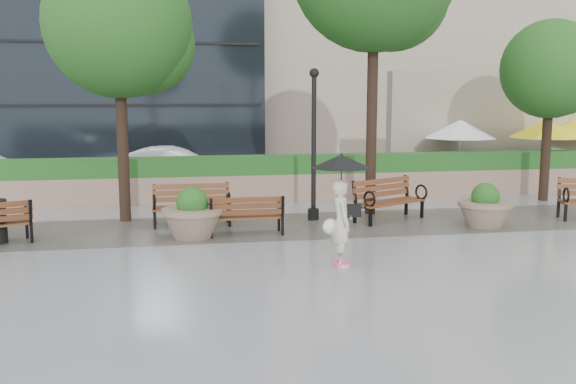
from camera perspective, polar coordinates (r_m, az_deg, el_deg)
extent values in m
plane|color=gray|center=(12.91, 4.18, -5.65)|extent=(100.00, 100.00, 0.00)
cube|color=#383330|center=(15.76, 1.50, -2.97)|extent=(28.00, 3.20, 0.01)
cube|color=#8F6C5C|center=(19.57, -0.84, 0.50)|extent=(24.00, 0.80, 0.80)
cube|color=#1B4C19|center=(19.48, -0.84, 2.46)|extent=(24.00, 0.75, 0.55)
cube|color=tan|center=(25.48, 19.68, 5.52)|extent=(10.00, 0.60, 4.00)
cube|color=#1B4C19|center=(23.47, 21.07, 1.41)|extent=(8.00, 0.50, 0.90)
cube|color=black|center=(23.54, -2.40, 0.91)|extent=(40.00, 7.00, 0.00)
torus|color=black|center=(15.30, -22.25, -1.67)|extent=(0.19, 0.36, 0.37)
cube|color=brown|center=(15.75, -8.54, -1.38)|extent=(1.89, 0.59, 0.05)
cube|color=brown|center=(15.99, -8.61, -0.05)|extent=(1.89, 0.15, 0.44)
cube|color=black|center=(15.82, -8.53, -2.15)|extent=(1.90, 0.69, 0.48)
torus|color=black|center=(15.53, -11.82, -0.91)|extent=(0.06, 0.39, 0.39)
torus|color=black|center=(15.59, -5.25, -0.72)|extent=(0.06, 0.39, 0.39)
cube|color=brown|center=(14.68, -3.78, -2.22)|extent=(1.71, 0.54, 0.05)
cube|color=brown|center=(14.37, -3.65, -1.27)|extent=(1.71, 0.14, 0.40)
cube|color=black|center=(14.69, -3.75, -3.00)|extent=(1.72, 0.63, 0.44)
torus|color=black|center=(14.93, -0.80, -1.35)|extent=(0.05, 0.35, 0.35)
torus|color=black|center=(14.74, -6.98, -1.55)|extent=(0.05, 0.35, 0.35)
cube|color=brown|center=(16.44, 9.08, -0.90)|extent=(2.03, 1.43, 0.05)
cube|color=brown|center=(16.60, 8.34, 0.40)|extent=(1.82, 1.02, 0.46)
cube|color=black|center=(16.50, 8.98, -1.67)|extent=(2.08, 1.52, 0.50)
torus|color=black|center=(15.62, 7.25, -0.63)|extent=(0.23, 0.39, 0.41)
torus|color=black|center=(16.96, 11.76, -0.01)|extent=(0.23, 0.39, 0.41)
torus|color=black|center=(17.59, 23.48, -0.26)|extent=(0.15, 0.40, 0.40)
cylinder|color=#7F6B56|center=(14.47, -8.49, -1.67)|extent=(1.38, 1.38, 0.11)
sphere|color=#1D4112|center=(14.44, -8.51, -0.93)|extent=(0.71, 0.71, 0.71)
cylinder|color=#7F6B56|center=(16.18, 17.11, -1.00)|extent=(1.29, 1.29, 0.10)
sphere|color=#1D4112|center=(16.15, 17.14, -0.38)|extent=(0.67, 0.67, 0.67)
cylinder|color=black|center=(16.16, 2.30, 3.85)|extent=(0.12, 0.12, 3.66)
cylinder|color=black|center=(16.39, 2.26, -2.00)|extent=(0.28, 0.28, 0.30)
sphere|color=black|center=(16.11, 2.34, 10.52)|extent=(0.24, 0.24, 0.24)
cylinder|color=black|center=(16.53, -14.52, 5.24)|extent=(0.28, 0.28, 4.55)
sphere|color=#1D4112|center=(16.59, -14.88, 14.24)|extent=(3.59, 3.59, 3.59)
sphere|color=#1D4112|center=(16.81, -12.64, 12.69)|extent=(2.51, 2.51, 2.51)
cylinder|color=black|center=(17.14, 7.48, 7.93)|extent=(0.28, 0.28, 5.96)
cylinder|color=black|center=(20.77, 21.99, 4.31)|extent=(0.28, 0.28, 3.66)
sphere|color=#1D4112|center=(20.73, 22.32, 10.08)|extent=(2.91, 2.91, 2.91)
sphere|color=#1D4112|center=(21.30, 23.21, 8.99)|extent=(2.03, 2.03, 2.03)
cylinder|color=black|center=(22.98, 14.88, 0.55)|extent=(0.40, 0.40, 0.10)
cylinder|color=#99999E|center=(22.86, 14.98, 3.16)|extent=(0.06, 0.06, 2.20)
cone|color=white|center=(22.79, 15.07, 5.41)|extent=(2.50, 2.50, 0.60)
cylinder|color=black|center=(24.09, 21.68, 0.59)|extent=(0.40, 0.40, 0.10)
cylinder|color=#99999E|center=(23.98, 21.82, 3.08)|extent=(0.06, 0.06, 2.20)
cone|color=yellow|center=(23.92, 21.94, 5.22)|extent=(2.50, 2.50, 0.60)
cylinder|color=black|center=(26.24, 24.19, 1.06)|extent=(0.40, 0.40, 0.10)
imported|color=white|center=(22.15, -10.21, 2.12)|extent=(4.47, 2.24, 1.41)
imported|color=beige|center=(11.98, 4.77, -2.50)|extent=(0.44, 0.63, 1.75)
cube|color=#F2598C|center=(12.28, 4.58, -6.19)|extent=(0.11, 0.24, 0.09)
cube|color=#F2598C|center=(12.04, 4.88, -6.50)|extent=(0.11, 0.24, 0.09)
cube|color=black|center=(12.05, 5.73, -1.66)|extent=(0.11, 0.33, 0.24)
sphere|color=white|center=(12.19, 3.81, -3.09)|extent=(0.31, 0.31, 0.31)
cylinder|color=black|center=(11.92, 4.75, 0.63)|extent=(0.02, 0.02, 0.93)
cone|color=black|center=(11.87, 4.77, 2.72)|extent=(1.13, 1.13, 0.24)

